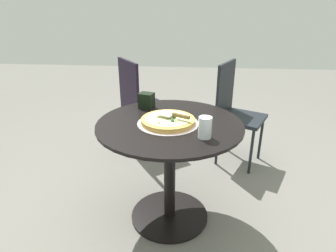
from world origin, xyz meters
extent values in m
plane|color=slate|center=(0.00, 0.00, 0.00)|extent=(10.00, 10.00, 0.00)
cylinder|color=black|center=(0.00, 0.00, 0.69)|extent=(0.87, 0.87, 0.02)
cylinder|color=black|center=(0.00, 0.00, 0.35)|extent=(0.07, 0.07, 0.66)
cylinder|color=black|center=(0.00, 0.00, 0.01)|extent=(0.52, 0.52, 0.02)
cylinder|color=silver|center=(-0.02, 0.01, 0.70)|extent=(0.36, 0.36, 0.00)
cylinder|color=gold|center=(-0.02, 0.01, 0.71)|extent=(0.32, 0.32, 0.03)
cylinder|color=beige|center=(-0.02, 0.01, 0.73)|extent=(0.27, 0.27, 0.00)
sphere|color=#256432|center=(-0.01, -0.03, 0.73)|extent=(0.02, 0.02, 0.02)
sphere|color=#267028|center=(0.05, 0.01, 0.73)|extent=(0.02, 0.02, 0.02)
sphere|color=#237131|center=(-0.07, -0.02, 0.73)|extent=(0.02, 0.02, 0.02)
sphere|color=#EEEDCA|center=(-0.07, -0.04, 0.73)|extent=(0.02, 0.02, 0.02)
sphere|color=silver|center=(0.03, 0.00, 0.73)|extent=(0.01, 0.01, 0.01)
sphere|color=#F6E2C0|center=(-0.10, 0.05, 0.73)|extent=(0.02, 0.02, 0.02)
sphere|color=#336C29|center=(0.08, 0.05, 0.73)|extent=(0.02, 0.02, 0.02)
cube|color=silver|center=(0.01, 0.02, 0.75)|extent=(0.12, 0.13, 0.00)
cube|color=brown|center=(-0.04, -0.07, 0.75)|extent=(0.07, 0.11, 0.02)
cylinder|color=white|center=(-0.19, -0.20, 0.75)|extent=(0.07, 0.07, 0.11)
cube|color=black|center=(0.25, 0.18, 0.74)|extent=(0.10, 0.11, 0.10)
cube|color=black|center=(0.80, -0.56, 0.43)|extent=(0.48, 0.48, 0.03)
cube|color=black|center=(0.87, -0.41, 0.67)|extent=(0.34, 0.18, 0.46)
cylinder|color=black|center=(0.87, -0.76, 0.21)|extent=(0.02, 0.02, 0.41)
cylinder|color=black|center=(0.59, -0.63, 0.21)|extent=(0.02, 0.02, 0.41)
cylinder|color=black|center=(1.00, -0.49, 0.21)|extent=(0.02, 0.02, 0.41)
cylinder|color=black|center=(0.73, -0.36, 0.21)|extent=(0.02, 0.02, 0.41)
cube|color=black|center=(0.97, 0.29, 0.43)|extent=(0.54, 0.54, 0.03)
cube|color=black|center=(0.86, 0.44, 0.67)|extent=(0.33, 0.25, 0.45)
cylinder|color=black|center=(1.20, 0.25, 0.21)|extent=(0.02, 0.02, 0.41)
cylinder|color=black|center=(0.93, 0.06, 0.21)|extent=(0.02, 0.02, 0.41)
cylinder|color=black|center=(1.01, 0.52, 0.21)|extent=(0.02, 0.02, 0.41)
cylinder|color=black|center=(0.74, 0.33, 0.21)|extent=(0.02, 0.02, 0.41)
camera|label=1|loc=(-1.56, -0.13, 1.34)|focal=30.58mm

